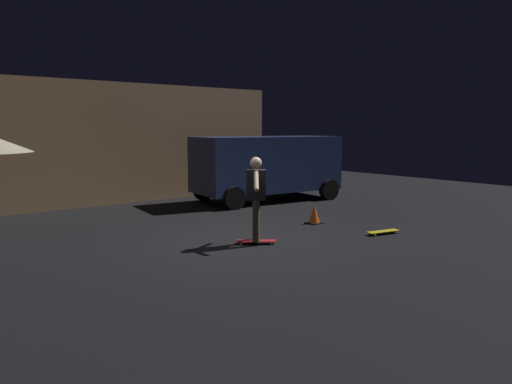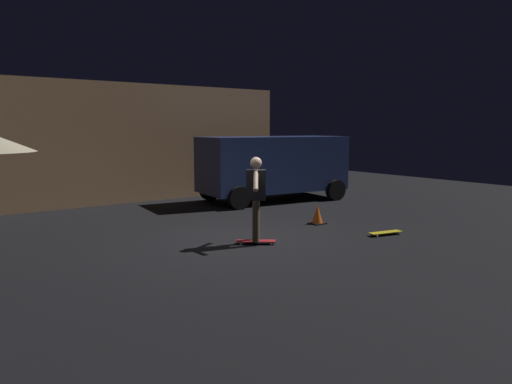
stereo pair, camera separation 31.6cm
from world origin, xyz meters
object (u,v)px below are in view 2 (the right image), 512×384
object	(u,v)px
skateboard_ridden	(256,241)
skater	(256,193)
skateboard_spare	(386,233)
parked_van	(273,164)
traffic_cone	(317,215)

from	to	relation	value
skateboard_ridden	skater	world-z (taller)	skater
skateboard_spare	skater	xyz separation A→B (m)	(-2.73, 1.04, 0.98)
parked_van	traffic_cone	bearing A→B (deg)	-112.99
traffic_cone	skateboard_spare	bearing A→B (deg)	-79.57
skateboard_ridden	traffic_cone	xyz separation A→B (m)	(2.40, 0.74, 0.16)
skateboard_ridden	skater	bearing A→B (deg)	-104.04
parked_van	skateboard_ridden	size ratio (longest dim) A/B	6.48
parked_van	skateboard_ridden	world-z (taller)	parked_van
traffic_cone	skateboard_ridden	bearing A→B (deg)	-162.95
skateboard_ridden	traffic_cone	world-z (taller)	traffic_cone
skateboard_spare	skateboard_ridden	bearing A→B (deg)	159.11
parked_van	traffic_cone	world-z (taller)	parked_van
skater	traffic_cone	size ratio (longest dim) A/B	3.63
skateboard_ridden	skater	size ratio (longest dim) A/B	0.44
parked_van	skater	bearing A→B (deg)	-132.13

